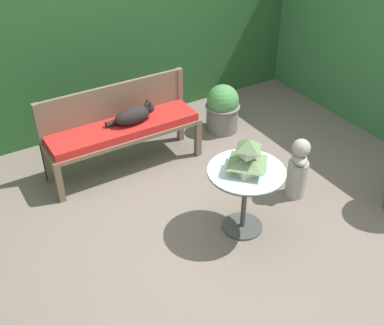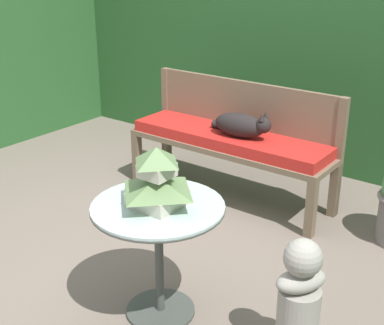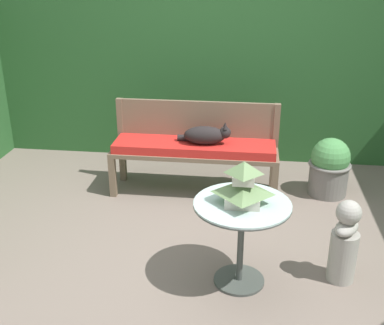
# 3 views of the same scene
# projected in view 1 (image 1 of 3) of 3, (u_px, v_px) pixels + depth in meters

# --- Properties ---
(ground) EXTENTS (30.00, 30.00, 0.00)m
(ground) POSITION_uv_depth(u_px,v_px,m) (193.00, 214.00, 4.41)
(ground) COLOR #75665B
(foliage_hedge_back) EXTENTS (6.40, 0.98, 2.38)m
(foliage_hedge_back) POSITION_uv_depth(u_px,v_px,m) (83.00, 15.00, 5.41)
(foliage_hedge_back) COLOR #285628
(foliage_hedge_back) RESTS_ON ground
(garden_bench) EXTENTS (1.57, 0.43, 0.51)m
(garden_bench) POSITION_uv_depth(u_px,v_px,m) (124.00, 131.00, 4.78)
(garden_bench) COLOR brown
(garden_bench) RESTS_ON ground
(bench_backrest) EXTENTS (1.57, 0.06, 0.86)m
(bench_backrest) POSITION_uv_depth(u_px,v_px,m) (114.00, 106.00, 4.81)
(bench_backrest) COLOR brown
(bench_backrest) RESTS_ON ground
(cat) EXTENTS (0.51, 0.20, 0.21)m
(cat) POSITION_uv_depth(u_px,v_px,m) (134.00, 115.00, 4.72)
(cat) COLOR black
(cat) RESTS_ON garden_bench
(patio_table) EXTENTS (0.65, 0.65, 0.62)m
(patio_table) POSITION_uv_depth(u_px,v_px,m) (246.00, 183.00, 3.99)
(patio_table) COLOR #424742
(patio_table) RESTS_ON ground
(pagoda_birdhouse) EXTENTS (0.30, 0.30, 0.30)m
(pagoda_birdhouse) POSITION_uv_depth(u_px,v_px,m) (248.00, 157.00, 3.84)
(pagoda_birdhouse) COLOR beige
(pagoda_birdhouse) RESTS_ON patio_table
(garden_bust) EXTENTS (0.24, 0.28, 0.62)m
(garden_bust) POSITION_uv_depth(u_px,v_px,m) (298.00, 169.00, 4.49)
(garden_bust) COLOR #A39E93
(garden_bust) RESTS_ON ground
(potted_plant_hedge_corner) EXTENTS (0.40, 0.40, 0.56)m
(potted_plant_hedge_corner) POSITION_uv_depth(u_px,v_px,m) (223.00, 108.00, 5.50)
(potted_plant_hedge_corner) COLOR slate
(potted_plant_hedge_corner) RESTS_ON ground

